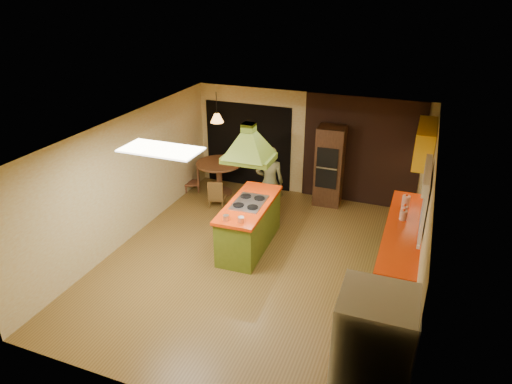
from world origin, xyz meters
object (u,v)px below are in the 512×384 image
at_px(man, 270,183).
at_px(dining_table, 219,172).
at_px(wall_oven, 329,166).
at_px(kitchen_island, 249,224).
at_px(canister_large, 406,201).
at_px(refrigerator, 370,369).

relative_size(man, dining_table, 1.52).
bearing_deg(wall_oven, man, -134.52).
height_order(kitchen_island, dining_table, kitchen_island).
bearing_deg(canister_large, refrigerator, -90.41).
bearing_deg(dining_table, kitchen_island, -51.63).
distance_m(refrigerator, dining_table, 6.88).
bearing_deg(refrigerator, wall_oven, 105.87).
distance_m(man, dining_table, 1.72).
bearing_deg(dining_table, refrigerator, -50.88).
bearing_deg(man, refrigerator, 102.03).
xyz_separation_m(man, refrigerator, (2.79, -4.62, 0.14)).
distance_m(kitchen_island, man, 1.35).
height_order(wall_oven, canister_large, wall_oven).
height_order(man, refrigerator, refrigerator).
bearing_deg(dining_table, man, -24.72).
xyz_separation_m(kitchen_island, refrigerator, (2.74, -3.31, 0.48)).
bearing_deg(kitchen_island, canister_large, 17.19).
distance_m(man, wall_oven, 1.56).
distance_m(wall_oven, dining_table, 2.65).
bearing_deg(man, dining_table, -43.81).
xyz_separation_m(dining_table, canister_large, (4.36, -1.05, 0.46)).
bearing_deg(refrigerator, canister_large, 88.61).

